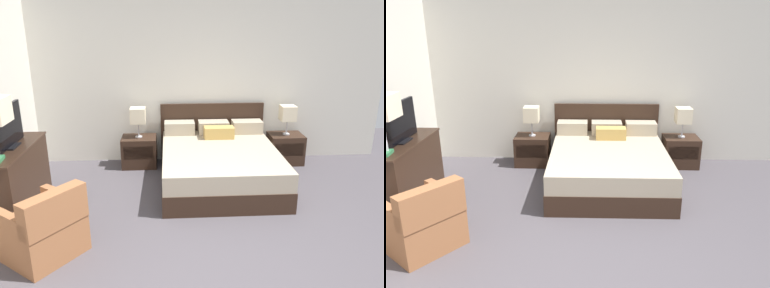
% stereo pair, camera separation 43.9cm
% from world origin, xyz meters
% --- Properties ---
extents(ground_plane, '(9.85, 9.85, 0.00)m').
position_xyz_m(ground_plane, '(0.00, 0.00, 0.00)').
color(ground_plane, '#4C474C').
extents(wall_back, '(6.40, 0.06, 2.64)m').
position_xyz_m(wall_back, '(0.00, 3.31, 1.32)').
color(wall_back, silver).
rests_on(wall_back, ground).
extents(bed, '(1.72, 2.04, 0.98)m').
position_xyz_m(bed, '(0.30, 2.28, 0.29)').
color(bed, '#332116').
rests_on(bed, ground).
extents(nightstand_left, '(0.56, 0.45, 0.49)m').
position_xyz_m(nightstand_left, '(-0.92, 3.00, 0.25)').
color(nightstand_left, '#332116').
rests_on(nightstand_left, ground).
extents(nightstand_right, '(0.56, 0.45, 0.49)m').
position_xyz_m(nightstand_right, '(1.51, 3.00, 0.25)').
color(nightstand_right, '#332116').
rests_on(nightstand_right, ground).
extents(table_lamp_left, '(0.24, 0.24, 0.49)m').
position_xyz_m(table_lamp_left, '(-0.92, 3.00, 0.85)').
color(table_lamp_left, '#B7B7BC').
rests_on(table_lamp_left, nightstand_left).
extents(table_lamp_right, '(0.24, 0.24, 0.49)m').
position_xyz_m(table_lamp_right, '(1.51, 3.00, 0.85)').
color(table_lamp_right, '#B7B7BC').
rests_on(table_lamp_right, nightstand_right).
extents(dresser, '(0.45, 1.34, 0.83)m').
position_xyz_m(dresser, '(-2.35, 1.56, 0.43)').
color(dresser, '#332116').
rests_on(dresser, ground).
extents(tv, '(0.18, 0.83, 0.51)m').
position_xyz_m(tv, '(-2.35, 1.56, 1.08)').
color(tv, black).
rests_on(tv, dresser).
extents(armchair_by_window, '(0.96, 0.96, 0.76)m').
position_xyz_m(armchair_by_window, '(-1.71, 0.55, 0.28)').
color(armchair_by_window, '#935B38').
rests_on(armchair_by_window, ground).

